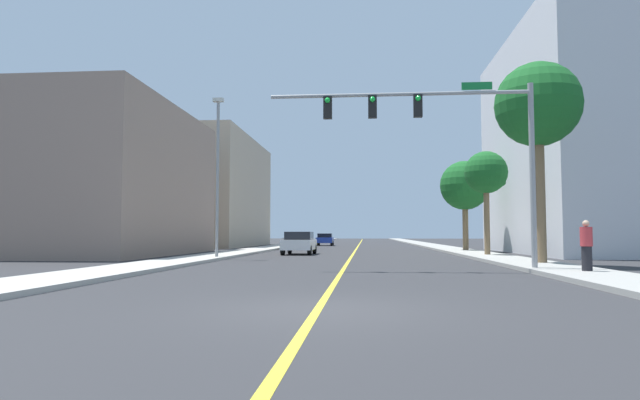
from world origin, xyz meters
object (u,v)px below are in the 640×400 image
at_px(palm_mid, 486,174).
at_px(car_white, 299,243).
at_px(car_gray, 297,241).
at_px(car_blue, 325,239).
at_px(palm_near, 538,106).
at_px(street_lamp, 218,169).
at_px(pedestrian, 586,246).
at_px(palm_far, 465,186).
at_px(traffic_signal_mast, 443,129).

distance_m(palm_mid, car_white, 12.37).
height_order(palm_mid, car_gray, palm_mid).
height_order(palm_mid, car_blue, palm_mid).
relative_size(palm_near, car_blue, 2.17).
bearing_deg(street_lamp, car_white, 63.86).
height_order(car_white, car_gray, car_white).
xyz_separation_m(palm_mid, pedestrian, (0.13, -13.87, -3.87)).
bearing_deg(palm_mid, car_gray, 132.68).
height_order(palm_far, car_gray, palm_far).
xyz_separation_m(palm_mid, car_blue, (-11.59, 28.55, -4.13)).
xyz_separation_m(car_blue, car_gray, (-1.29, -14.58, 0.04)).
relative_size(car_white, pedestrian, 2.40).
distance_m(street_lamp, car_white, 8.87).
bearing_deg(car_gray, palm_near, 120.62).
relative_size(palm_mid, pedestrian, 3.67).
relative_size(palm_near, palm_mid, 1.41).
bearing_deg(pedestrian, palm_near, 77.57).
height_order(palm_near, car_white, palm_near).
distance_m(palm_near, palm_far, 17.60).
distance_m(palm_mid, pedestrian, 14.40).
bearing_deg(car_blue, palm_near, -72.88).
bearing_deg(pedestrian, street_lamp, 136.67).
bearing_deg(car_gray, pedestrian, 115.55).
bearing_deg(palm_near, traffic_signal_mast, -142.45).
xyz_separation_m(street_lamp, palm_far, (15.15, 12.97, 0.10)).
relative_size(palm_mid, palm_far, 0.91).
height_order(palm_far, car_blue, palm_far).
bearing_deg(palm_near, car_white, 134.99).
relative_size(street_lamp, palm_far, 1.27).
relative_size(palm_far, car_blue, 1.69).
height_order(traffic_signal_mast, street_lamp, street_lamp).
xyz_separation_m(car_gray, pedestrian, (13.02, -27.85, 0.22)).
distance_m(palm_far, car_blue, 23.50).
bearing_deg(traffic_signal_mast, car_white, 115.40).
bearing_deg(traffic_signal_mast, palm_near, 37.55).
height_order(palm_near, pedestrian, palm_near).
bearing_deg(car_gray, car_white, 98.51).
bearing_deg(palm_far, palm_near, -90.12).
bearing_deg(pedestrian, traffic_signal_mast, 148.22).
bearing_deg(car_gray, palm_mid, 133.17).
relative_size(traffic_signal_mast, car_white, 2.45).
relative_size(palm_near, car_white, 2.16).
bearing_deg(pedestrian, palm_far, 78.99).
relative_size(traffic_signal_mast, car_blue, 2.47).
distance_m(traffic_signal_mast, car_blue, 41.66).
xyz_separation_m(traffic_signal_mast, palm_mid, (4.17, 12.19, -0.36)).
bearing_deg(street_lamp, traffic_signal_mast, -36.85).
xyz_separation_m(street_lamp, pedestrian, (14.94, -9.65, -3.82)).
bearing_deg(pedestrian, palm_mid, 80.06).
relative_size(palm_far, car_gray, 1.56).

